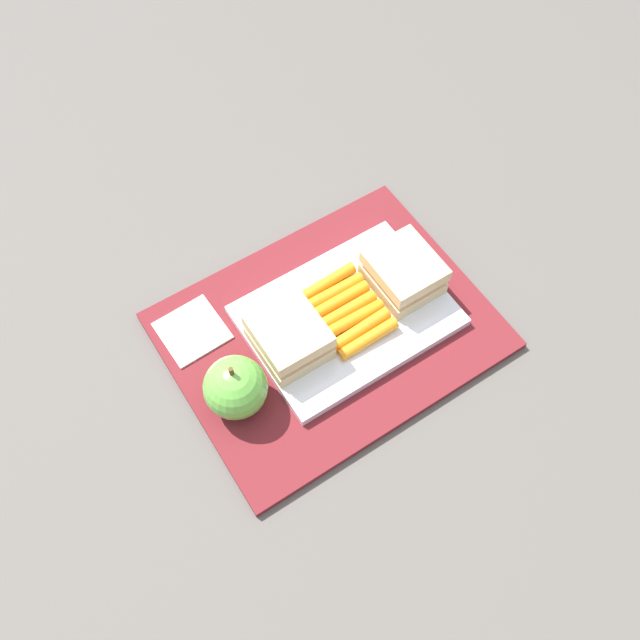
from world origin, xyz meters
name	(u,v)px	position (x,y,z in m)	size (l,w,h in m)	color
ground_plane	(329,333)	(0.00, 0.00, 0.00)	(2.40, 2.40, 0.00)	#56514C
lunchbag_mat	(329,331)	(0.00, 0.00, 0.01)	(0.36, 0.28, 0.01)	maroon
food_tray	(347,316)	(-0.03, 0.00, 0.02)	(0.23, 0.17, 0.01)	white
sandwich_half_left	(404,272)	(-0.10, 0.00, 0.04)	(0.07, 0.08, 0.04)	#DBC189
sandwich_half_right	(289,336)	(0.05, 0.00, 0.04)	(0.07, 0.08, 0.04)	#DBC189
carrot_sticks_bundle	(347,310)	(-0.03, 0.00, 0.03)	(0.08, 0.10, 0.02)	orange
apple	(235,387)	(0.13, 0.02, 0.04)	(0.07, 0.07, 0.08)	#66B742
paper_napkin	(192,331)	(0.14, -0.08, 0.01)	(0.07, 0.07, 0.00)	white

